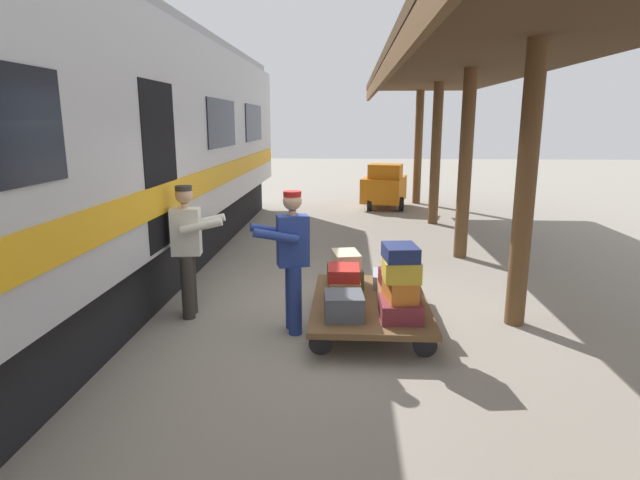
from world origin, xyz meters
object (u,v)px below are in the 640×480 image
object	(u,v)px
train_car	(42,156)
suitcase_maroon_trunk	(396,278)
suitcase_brown_leather	(396,293)
baggage_tug	(384,187)
luggage_cart	(370,303)
suitcase_orange_carryall	(400,289)
porter_in_overalls	(291,257)
suitcase_slate_roller	(344,305)
suitcase_red_plastic	(344,273)
porter_by_door	(188,247)
suitcase_olive_duffel	(345,276)
suitcase_tan_vintage	(344,289)
suitcase_burgundy_valise	(400,309)
suitcase_yellow_case	(401,270)
suitcase_gray_aluminum	(392,279)
suitcase_navy_fabric	(400,252)
suitcase_cream_canvas	(346,259)

from	to	relation	value
train_car	suitcase_maroon_trunk	size ratio (longest dim) A/B	46.04
suitcase_brown_leather	baggage_tug	bearing A→B (deg)	-92.76
luggage_cart	suitcase_orange_carryall	xyz separation A→B (m)	(-0.31, 0.56, 0.38)
baggage_tug	suitcase_maroon_trunk	bearing A→B (deg)	87.25
suitcase_brown_leather	porter_in_overalls	size ratio (longest dim) A/B	0.36
suitcase_slate_roller	suitcase_red_plastic	bearing A→B (deg)	-89.00
suitcase_orange_carryall	porter_by_door	world-z (taller)	porter_by_door
train_car	suitcase_olive_duffel	size ratio (longest dim) A/B	33.52
suitcase_slate_roller	suitcase_tan_vintage	bearing A→B (deg)	-90.00
suitcase_tan_vintage	suitcase_burgundy_valise	distance (m)	0.87
suitcase_yellow_case	porter_in_overalls	size ratio (longest dim) A/B	0.25
suitcase_tan_vintage	suitcase_burgundy_valise	world-z (taller)	suitcase_tan_vintage
suitcase_olive_duffel	luggage_cart	bearing A→B (deg)	117.96
suitcase_orange_carryall	baggage_tug	xyz separation A→B (m)	(-0.45, -9.72, -0.03)
train_car	suitcase_olive_duffel	distance (m)	4.10
luggage_cart	suitcase_gray_aluminum	bearing A→B (deg)	-117.96
suitcase_tan_vintage	suitcase_orange_carryall	size ratio (longest dim) A/B	1.08
luggage_cart	suitcase_yellow_case	world-z (taller)	suitcase_yellow_case
suitcase_orange_carryall	suitcase_olive_duffel	bearing A→B (deg)	-61.69
luggage_cart	suitcase_maroon_trunk	xyz separation A→B (m)	(-0.32, -0.00, 0.34)
suitcase_orange_carryall	suitcase_brown_leather	bearing A→B (deg)	-90.79
suitcase_burgundy_valise	suitcase_gray_aluminum	bearing A→B (deg)	-90.00
suitcase_navy_fabric	porter_in_overalls	size ratio (longest dim) A/B	0.27
suitcase_brown_leather	suitcase_red_plastic	world-z (taller)	suitcase_red_plastic
suitcase_navy_fabric	suitcase_cream_canvas	bearing A→B (deg)	-63.96
suitcase_tan_vintage	suitcase_red_plastic	xyz separation A→B (m)	(0.01, -0.01, 0.21)
luggage_cart	suitcase_tan_vintage	world-z (taller)	suitcase_tan_vintage
suitcase_red_plastic	baggage_tug	world-z (taller)	baggage_tug
suitcase_olive_duffel	suitcase_slate_roller	bearing A→B (deg)	90.00
suitcase_cream_canvas	suitcase_gray_aluminum	bearing A→B (deg)	177.13
luggage_cart	porter_by_door	world-z (taller)	porter_by_door
suitcase_brown_leather	suitcase_navy_fabric	distance (m)	0.89
suitcase_red_plastic	baggage_tug	distance (m)	9.21
suitcase_burgundy_valise	suitcase_navy_fabric	bearing A→B (deg)	-7.79
suitcase_olive_duffel	suitcase_red_plastic	xyz separation A→B (m)	(0.01, 0.59, 0.21)
suitcase_cream_canvas	suitcase_maroon_trunk	distance (m)	0.88
suitcase_burgundy_valise	suitcase_navy_fabric	world-z (taller)	suitcase_navy_fabric
suitcase_tan_vintage	suitcase_maroon_trunk	size ratio (longest dim) A/B	1.23
suitcase_slate_roller	suitcase_red_plastic	xyz separation A→B (m)	(0.01, -0.60, 0.21)
suitcase_red_plastic	suitcase_cream_canvas	bearing A→B (deg)	-92.25
suitcase_yellow_case	porter_by_door	size ratio (longest dim) A/B	0.25
suitcase_gray_aluminum	suitcase_navy_fabric	size ratio (longest dim) A/B	1.11
suitcase_yellow_case	suitcase_red_plastic	xyz separation A→B (m)	(0.64, -0.61, -0.22)
suitcase_slate_roller	porter_by_door	xyz separation A→B (m)	(1.99, -0.81, 0.46)
train_car	suitcase_cream_canvas	bearing A→B (deg)	-173.06
suitcase_gray_aluminum	suitcase_cream_canvas	xyz separation A→B (m)	(0.62, -0.03, 0.26)
train_car	suitcase_yellow_case	world-z (taller)	train_car
train_car	suitcase_orange_carryall	distance (m)	4.66
suitcase_tan_vintage	suitcase_maroon_trunk	bearing A→B (deg)	-179.81
luggage_cart	suitcase_olive_duffel	xyz separation A→B (m)	(0.32, -0.60, 0.17)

